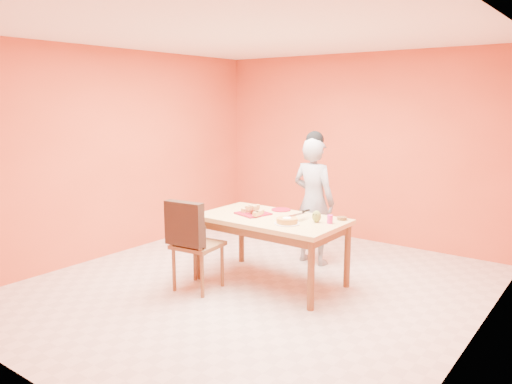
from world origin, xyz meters
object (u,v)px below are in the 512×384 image
Objects in this scene: dining_table at (272,225)px; pastry_platter at (253,213)px; magenta_glass at (330,219)px; person at (313,201)px; egg_ornament at (317,216)px; dining_chair at (196,243)px; red_dinner_plate at (281,210)px; sponge_cake at (287,221)px; checker_tin at (342,218)px.

dining_table is 0.27m from pastry_platter.
magenta_glass reaches higher than dining_table.
person reaches higher than dining_table.
egg_ornament reaches higher than magenta_glass.
dining_chair is 3.18× the size of pastry_platter.
person is 0.57m from red_dinner_plate.
dining_table is 0.37m from sponge_cake.
dining_table is 1.01× the size of person.
dining_chair reaches higher than dining_table.
person is 12.54× the size of egg_ornament.
pastry_platter is at bearing 164.87° from sponge_cake.
sponge_cake is at bearing -50.76° from red_dinner_plate.
checker_tin is at bearing 61.76° from egg_ornament.
person reaches higher than pastry_platter.
magenta_glass is (1.18, 0.79, 0.28)m from dining_chair.
red_dinner_plate reaches higher than dining_table.
magenta_glass reaches higher than pastry_platter.
sponge_cake reaches higher than red_dinner_plate.
sponge_cake is 1.75× the size of egg_ornament.
dining_table is at bearing 93.58° from person.
egg_ornament is 1.19× the size of checker_tin.
dining_chair is (-0.53, -0.65, -0.14)m from dining_table.
dining_chair reaches higher than egg_ornament.
red_dinner_plate is at bearing 129.24° from sponge_cake.
dining_chair is at bearing -139.71° from egg_ornament.
checker_tin is (0.37, 0.51, -0.02)m from sponge_cake.
red_dinner_plate is 0.66m from sponge_cake.
checker_tin is (1.21, 1.00, 0.25)m from dining_chair.
person is at bearing 127.04° from egg_ornament.
egg_ornament reaches higher than checker_tin.
dining_chair is 1.32m from egg_ornament.
dining_chair is at bearing -149.94° from sponge_cake.
magenta_glass is (0.34, 0.30, 0.01)m from sponge_cake.
sponge_cake reaches higher than pastry_platter.
egg_ornament reaches higher than pastry_platter.
red_dinner_plate is 1.02× the size of sponge_cake.
magenta_glass reaches higher than sponge_cake.
magenta_glass is (0.14, 0.04, -0.02)m from egg_ornament.
egg_ornament is at bearing 125.90° from person.
sponge_cake is 0.63m from checker_tin.
dining_table is at bearing 2.64° from pastry_platter.
red_dinner_plate is 0.79m from checker_tin.
egg_ornament reaches higher than red_dinner_plate.
person is 0.95m from pastry_platter.
red_dinner_plate is at bearing 164.37° from magenta_glass.
magenta_glass is (0.65, 0.14, 0.14)m from dining_table.
magenta_glass is 0.22m from checker_tin.
dining_table is 7.21× the size of sponge_cake.
person is at bearing 105.85° from sponge_cake.
dining_chair is 1.59m from checker_tin.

